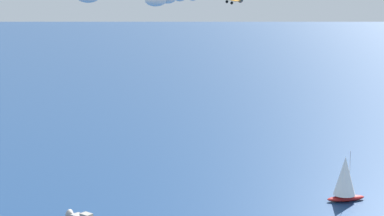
# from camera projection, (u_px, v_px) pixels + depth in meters

# --- Properties ---
(sailboat_near_centre) EXTENTS (10.66, 8.57, 13.87)m
(sailboat_near_centre) POSITION_uv_depth(u_px,v_px,m) (345.00, 178.00, 184.54)
(sailboat_near_centre) COLOR #B21E1E
(sailboat_near_centre) RESTS_ON ground_plane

